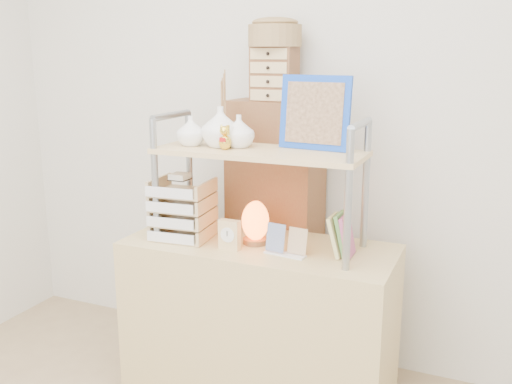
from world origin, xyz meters
The scene contains 10 objects.
room_shell centered at (0.00, 0.39, 1.69)m, with size 3.42×3.41×2.61m.
desk centered at (0.00, 1.20, 0.38)m, with size 1.20×0.50×0.75m, color tan.
cabinet centered at (-0.07, 1.57, 0.68)m, with size 0.45×0.24×1.35m, color brown.
hutch centered at (-0.05, 1.21, 1.19)m, with size 0.90×0.34×0.73m.
letter_tray centered at (-0.36, 1.14, 0.87)m, with size 0.27×0.25×0.30m.
salt_lamp centered at (-0.02, 1.20, 0.85)m, with size 0.13×0.12×0.19m.
desk_clock centered at (-0.09, 1.08, 0.82)m, with size 0.09×0.04×0.13m.
postcard_stand centered at (0.16, 1.11, 0.79)m, with size 0.19×0.07×0.13m.
drawer_chest centered at (-0.07, 1.55, 1.48)m, with size 0.20×0.16×0.25m.
woven_basket centered at (-0.07, 1.55, 1.65)m, with size 0.25×0.25×0.10m, color olive.
Camera 1 is at (0.94, -1.00, 1.57)m, focal length 40.00 mm.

